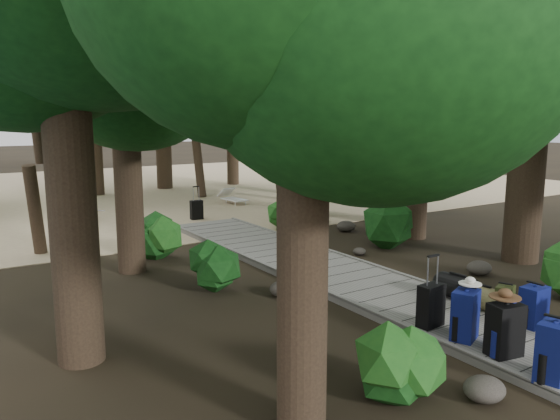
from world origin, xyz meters
TOP-DOWN VIEW (x-y plane):
  - ground at (0.00, 0.00)m, footprint 120.00×120.00m
  - sand_beach at (0.00, 16.00)m, footprint 40.00×22.00m
  - boardwalk at (0.00, 1.00)m, footprint 2.00×12.00m
  - backpack_left_a at (-0.76, -4.34)m, footprint 0.49×0.40m
  - backpack_left_b at (-0.61, -3.59)m, footprint 0.47×0.37m
  - backpack_left_c at (-0.60, -2.95)m, footprint 0.51×0.44m
  - backpack_right_c at (0.64, -3.19)m, footprint 0.41×0.31m
  - backpack_right_d at (0.75, -2.63)m, footprint 0.39×0.34m
  - duffel_right_khaki at (0.65, -2.30)m, footprint 0.40×0.58m
  - duffel_right_black at (0.71, -1.74)m, footprint 0.45×0.67m
  - suitcase_on_boardwalk at (-0.64, -2.36)m, footprint 0.44×0.27m
  - lone_suitcase_on_sand at (0.20, 7.98)m, footprint 0.39×0.24m
  - hat_brown at (-0.60, -3.55)m, footprint 0.40×0.40m
  - hat_white at (-0.52, -2.94)m, footprint 0.32×0.32m
  - kayak at (-2.87, 9.74)m, footprint 1.56×3.27m
  - sun_lounger at (2.68, 10.11)m, footprint 0.73×1.72m
  - tree_right_b at (4.31, -0.53)m, footprint 6.30×6.30m
  - tree_right_c at (4.06, 2.46)m, footprint 5.44×5.44m
  - tree_right_d at (5.06, 4.09)m, footprint 6.68×6.68m
  - tree_right_e at (3.77, 6.40)m, footprint 5.54×5.54m
  - tree_right_f at (6.56, 9.55)m, footprint 6.15×6.15m
  - tree_left_a at (-3.71, -3.39)m, footprint 4.42×4.42m
  - tree_left_b at (-5.25, -0.48)m, footprint 4.83×4.83m
  - tree_left_c at (-3.34, 3.36)m, footprint 4.67×4.67m
  - tree_back_a at (-1.01, 15.34)m, footprint 5.29×5.29m
  - tree_back_b at (2.15, 15.79)m, footprint 5.55×5.55m
  - tree_back_c at (5.45, 15.46)m, footprint 4.41×4.41m
  - palm_right_a at (2.73, 5.78)m, footprint 3.93×3.93m
  - palm_right_b at (4.81, 10.48)m, footprint 4.66×4.66m
  - palm_right_c at (2.65, 12.58)m, footprint 4.77×4.77m
  - palm_left_a at (-4.93, 5.94)m, footprint 4.05×4.05m
  - rock_left_a at (-1.62, -4.06)m, footprint 0.50×0.45m
  - rock_left_b at (-2.89, -2.43)m, footprint 0.31×0.28m
  - rock_left_c at (-1.55, 0.26)m, footprint 0.53×0.48m
  - rock_left_d at (-1.94, 2.79)m, footprint 0.32×0.29m
  - rock_right_b at (2.59, -0.76)m, footprint 0.53×0.47m
  - rock_right_c at (1.59, 1.81)m, footprint 0.32×0.29m
  - rock_right_d at (3.04, 4.06)m, footprint 0.55×0.50m
  - shrub_left_a at (-2.49, -3.41)m, footprint 0.95×0.95m
  - shrub_left_b at (-2.34, 1.26)m, footprint 1.03×1.03m
  - shrub_left_c at (-2.60, 4.16)m, footprint 1.16×1.16m
  - shrub_right_b at (2.77, 1.94)m, footprint 1.35×1.35m
  - shrub_right_c at (1.64, 5.19)m, footprint 0.95×0.95m

SIDE VIEW (x-z plane):
  - ground at x=0.00m, z-range 0.00..0.00m
  - sand_beach at x=0.00m, z-range 0.00..0.02m
  - boardwalk at x=0.00m, z-range 0.00..0.12m
  - rock_left_b at x=-2.89m, z-range 0.00..0.17m
  - rock_left_d at x=-1.94m, z-range 0.00..0.17m
  - rock_right_c at x=1.59m, z-range 0.00..0.17m
  - rock_left_a at x=-1.62m, z-range 0.00..0.28m
  - rock_right_b at x=2.59m, z-range 0.00..0.29m
  - rock_left_c at x=-1.55m, z-range 0.00..0.29m
  - rock_right_d at x=3.04m, z-range 0.00..0.30m
  - kayak at x=-2.87m, z-range 0.02..0.34m
  - sun_lounger at x=2.68m, z-range 0.02..0.56m
  - duffel_right_khaki at x=0.65m, z-range 0.12..0.49m
  - lone_suitcase_on_sand at x=0.20m, z-range 0.02..0.62m
  - duffel_right_black at x=0.71m, z-range 0.12..0.52m
  - backpack_right_d at x=0.75m, z-range 0.12..0.62m
  - shrub_left_a at x=-2.49m, z-range 0.00..0.85m
  - shrub_right_c at x=1.64m, z-range 0.00..0.86m
  - suitcase_on_boardwalk at x=-0.64m, z-range 0.12..0.76m
  - backpack_right_c at x=0.64m, z-range 0.12..0.80m
  - shrub_left_b at x=-2.34m, z-range 0.00..0.93m
  - backpack_left_b at x=-0.61m, z-range 0.12..0.90m
  - backpack_left_c at x=-0.60m, z-range 0.12..0.90m
  - shrub_left_c at x=-2.60m, z-range 0.00..1.04m
  - backpack_left_a at x=-0.76m, z-range 0.12..0.93m
  - shrub_right_b at x=2.77m, z-range 0.00..1.22m
  - hat_white at x=-0.52m, z-range 0.90..1.01m
  - hat_brown at x=-0.60m, z-range 0.90..1.02m
  - palm_left_a at x=-4.93m, z-range 0.00..6.44m
  - palm_right_a at x=2.73m, z-range 0.00..6.69m
  - tree_left_a at x=-3.71m, z-range 0.00..7.36m
  - palm_right_c at x=2.65m, z-range 0.00..7.59m
  - tree_back_c at x=5.45m, z-range 0.00..7.93m
  - tree_left_c at x=-3.34m, z-range 0.00..8.12m
  - tree_left_b at x=-5.25m, z-range 0.00..8.69m
  - palm_right_b at x=4.81m, z-range 0.00..9.00m
  - tree_back_a at x=-1.01m, z-range 0.00..9.16m
  - tree_right_c at x=4.06m, z-range 0.00..9.41m
  - tree_back_b at x=2.15m, z-range 0.00..9.90m
  - tree_right_e at x=3.77m, z-range 0.00..9.97m
  - tree_right_f at x=6.56m, z-range 0.00..10.99m
  - tree_right_b at x=4.31m, z-range 0.00..11.25m
  - tree_right_d at x=5.06m, z-range 0.00..12.24m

